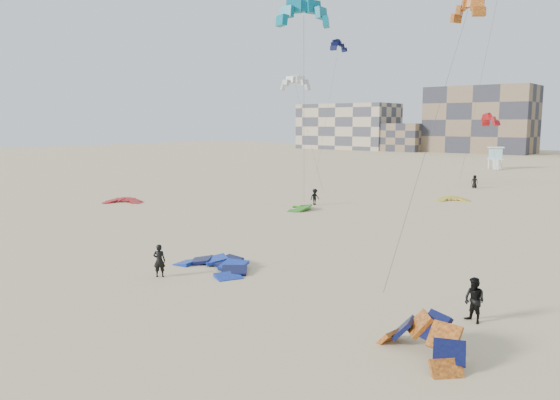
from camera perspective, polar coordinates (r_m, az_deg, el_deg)
The scene contains 19 objects.
ground at distance 29.68m, azimuth -9.74°, elevation -8.03°, with size 320.00×320.00×0.00m, color #CBB188.
kite_ground_blue at distance 31.24m, azimuth -6.93°, elevation -7.15°, with size 4.63×4.79×0.91m, color #0E35BA, non-canonical shape.
kite_ground_orange at distance 20.66m, azimuth 14.59°, elevation -15.50°, with size 3.59×2.84×2.28m, color orange, non-canonical shape.
kite_ground_red at distance 58.57m, azimuth -16.10°, elevation -0.27°, with size 3.64×3.83×0.73m, color #BB0017, non-canonical shape.
kite_ground_green at distance 51.84m, azimuth 1.97°, elevation -1.00°, with size 3.33×3.46×0.91m, color #2A8F15, non-canonical shape.
kite_ground_yellow at distance 60.42m, azimuth 17.61°, elevation -0.08°, with size 3.14×3.26×0.72m, color gold, non-canonical shape.
kitesurfer_main at distance 29.94m, azimuth -12.50°, elevation -6.20°, with size 0.65×0.43×1.78m, color black.
kitesurfer_b at distance 24.11m, azimuth 19.64°, elevation -9.85°, with size 0.92×0.72×1.89m, color black.
kitesurfer_c at distance 54.74m, azimuth 3.66°, elevation 0.33°, with size 1.05×0.60×1.63m, color black.
kitesurfer_e at distance 72.90m, azimuth 19.66°, elevation 1.82°, with size 0.82×0.53×1.67m, color black.
kite_fly_teal_a at distance 45.53m, azimuth 2.51°, elevation 18.70°, with size 5.72×6.53×16.91m.
kite_fly_orange at distance 48.73m, azimuth 19.04°, elevation 18.22°, with size 8.39×27.02×17.28m.
kite_fly_grey at distance 64.02m, azimuth 1.60°, elevation 11.98°, with size 9.31×6.64×12.76m.
kite_fly_navy at distance 84.05m, azimuth 6.14°, elevation 15.64°, with size 3.37×8.31×19.49m.
kite_fly_red at distance 86.10m, azimuth 21.10°, elevation 7.73°, with size 5.24×5.52×9.04m.
lifeguard_tower_far at distance 105.30m, azimuth 21.56°, elevation 4.11°, with size 3.53×5.76×3.90m.
condo_west_a at distance 174.69m, azimuth 7.11°, elevation 7.62°, with size 30.00×15.00×14.00m, color tan.
condo_west_b at distance 161.28m, azimuth 20.21°, elevation 7.87°, with size 28.00×14.00×18.00m, color #7A634A.
condo_fill_left at distance 163.36m, azimuth 12.75°, elevation 6.41°, with size 12.00×10.00×8.00m, color #7A634A.
Camera 1 is at (21.42, -18.86, 8.17)m, focal length 35.00 mm.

